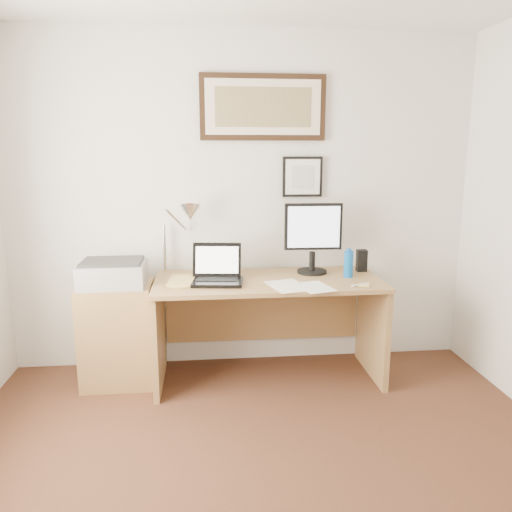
{
  "coord_description": "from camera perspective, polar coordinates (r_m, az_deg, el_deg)",
  "views": [
    {
      "loc": [
        -0.28,
        -1.76,
        1.65
      ],
      "look_at": [
        0.04,
        1.43,
        0.96
      ],
      "focal_mm": 35.0,
      "sensor_mm": 36.0,
      "label": 1
    }
  ],
  "objects": [
    {
      "name": "speaker",
      "position": [
        3.83,
        11.98,
        -0.52
      ],
      "size": [
        0.07,
        0.07,
        0.16
      ],
      "primitive_type": "cube",
      "rotation": [
        0.0,
        0.0,
        -0.02
      ],
      "color": "black",
      "rests_on": "desk"
    },
    {
      "name": "side_cabinet",
      "position": [
        3.73,
        -15.48,
        -8.55
      ],
      "size": [
        0.5,
        0.4,
        0.73
      ],
      "primitive_type": "cube",
      "color": "olive",
      "rests_on": "floor"
    },
    {
      "name": "picture_large",
      "position": [
        3.77,
        0.81,
        16.63
      ],
      "size": [
        0.92,
        0.04,
        0.47
      ],
      "color": "black",
      "rests_on": "wall_back"
    },
    {
      "name": "picture_small",
      "position": [
        3.81,
        5.33,
        9.01
      ],
      "size": [
        0.3,
        0.03,
        0.3
      ],
      "color": "black",
      "rests_on": "wall_back"
    },
    {
      "name": "bottle_cap",
      "position": [
        3.62,
        10.59,
        0.69
      ],
      "size": [
        0.03,
        0.03,
        0.02
      ],
      "primitive_type": "cylinder",
      "color": "#0D5BB5",
      "rests_on": "water_bottle"
    },
    {
      "name": "paper_sheet_a",
      "position": [
        3.37,
        3.65,
        -3.43
      ],
      "size": [
        0.3,
        0.37,
        0.0
      ],
      "primitive_type": "cube",
      "rotation": [
        0.0,
        0.0,
        0.27
      ],
      "color": "white",
      "rests_on": "desk"
    },
    {
      "name": "book",
      "position": [
        3.5,
        -9.9,
        -2.83
      ],
      "size": [
        0.24,
        0.31,
        0.02
      ],
      "primitive_type": "imported",
      "rotation": [
        0.0,
        0.0,
        -0.08
      ],
      "color": "tan",
      "rests_on": "desk"
    },
    {
      "name": "lcd_monitor",
      "position": [
        3.67,
        6.54,
        2.44
      ],
      "size": [
        0.42,
        0.22,
        0.52
      ],
      "color": "black",
      "rests_on": "desk"
    },
    {
      "name": "wall_back",
      "position": [
        3.79,
        -1.53,
        6.01
      ],
      "size": [
        3.5,
        0.02,
        2.5
      ],
      "primitive_type": "cube",
      "color": "silver",
      "rests_on": "ground"
    },
    {
      "name": "paper_sheet_b",
      "position": [
        3.35,
        6.72,
        -3.54
      ],
      "size": [
        0.26,
        0.32,
        0.0
      ],
      "primitive_type": "cube",
      "rotation": [
        0.0,
        0.0,
        0.25
      ],
      "color": "white",
      "rests_on": "desk"
    },
    {
      "name": "printer",
      "position": [
        3.57,
        -16.04,
        -1.89
      ],
      "size": [
        0.44,
        0.34,
        0.18
      ],
      "color": "#9F9FA2",
      "rests_on": "side_cabinet"
    },
    {
      "name": "sticky_pad",
      "position": [
        3.43,
        12.26,
        -3.3
      ],
      "size": [
        0.09,
        0.09,
        0.01
      ],
      "primitive_type": "cube",
      "rotation": [
        0.0,
        0.0,
        -0.36
      ],
      "color": "#DEC369",
      "rests_on": "desk"
    },
    {
      "name": "desk_lamp",
      "position": [
        3.6,
        -7.81,
        4.58
      ],
      "size": [
        0.29,
        0.27,
        0.53
      ],
      "color": "silver",
      "rests_on": "desk"
    },
    {
      "name": "laptop",
      "position": [
        3.46,
        -4.43,
        -2.05
      ],
      "size": [
        0.37,
        0.33,
        0.26
      ],
      "color": "black",
      "rests_on": "desk"
    },
    {
      "name": "marker_pen",
      "position": [
        3.43,
        11.84,
        -3.24
      ],
      "size": [
        0.14,
        0.06,
        0.02
      ],
      "primitive_type": "cylinder",
      "rotation": [
        0.0,
        1.57,
        0.35
      ],
      "color": "silver",
      "rests_on": "desk"
    },
    {
      "name": "water_bottle",
      "position": [
        3.64,
        10.52,
        -0.93
      ],
      "size": [
        0.07,
        0.07,
        0.19
      ],
      "primitive_type": "cylinder",
      "color": "#0D5BB5",
      "rests_on": "desk"
    },
    {
      "name": "desk",
      "position": [
        3.68,
        1.21,
        -5.89
      ],
      "size": [
        1.6,
        0.7,
        0.75
      ],
      "color": "olive",
      "rests_on": "floor"
    }
  ]
}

